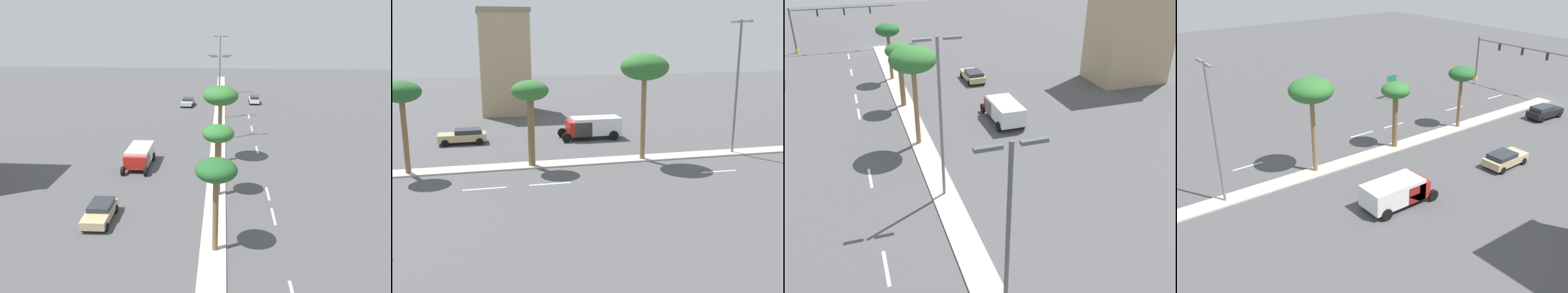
% 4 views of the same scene
% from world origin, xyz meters
% --- Properties ---
extents(ground_plane, '(160.00, 160.00, 0.00)m').
position_xyz_m(ground_plane, '(0.00, 38.49, 0.00)').
color(ground_plane, '#4C4C4F').
extents(lane_stripe_rear, '(0.20, 2.80, 0.01)m').
position_xyz_m(lane_stripe_rear, '(4.73, 21.24, 0.01)').
color(lane_stripe_rear, silver).
rests_on(lane_stripe_rear, ground).
extents(lane_stripe_outboard, '(0.20, 2.80, 0.01)m').
position_xyz_m(lane_stripe_outboard, '(4.73, 25.55, 0.01)').
color(lane_stripe_outboard, silver).
rests_on(lane_stripe_outboard, ground).
extents(lane_stripe_front, '(0.20, 2.80, 0.01)m').
position_xyz_m(lane_stripe_front, '(4.73, 38.12, 0.01)').
color(lane_stripe_front, silver).
rests_on(lane_stripe_front, ground).
extents(commercial_building, '(8.54, 6.34, 12.99)m').
position_xyz_m(commercial_building, '(-26.49, 24.62, 6.51)').
color(commercial_building, tan).
rests_on(commercial_building, ground).
extents(palm_tree_mid, '(2.76, 2.76, 6.59)m').
position_xyz_m(palm_tree_mid, '(0.13, 15.99, 5.75)').
color(palm_tree_mid, brown).
rests_on(palm_tree_mid, median_curb).
extents(palm_tree_near, '(2.76, 2.76, 6.45)m').
position_xyz_m(palm_tree_near, '(0.13, 24.90, 5.47)').
color(palm_tree_near, brown).
rests_on(palm_tree_near, median_curb).
extents(palm_tree_right, '(3.75, 3.75, 8.30)m').
position_xyz_m(palm_tree_right, '(0.23, 33.75, 7.26)').
color(palm_tree_right, olive).
rests_on(palm_tree_right, median_curb).
extents(street_lamp_inboard, '(2.90, 0.24, 10.86)m').
position_xyz_m(street_lamp_inboard, '(-0.00, 41.92, 6.41)').
color(street_lamp_inboard, slate).
rests_on(street_lamp_inboard, median_curb).
extents(sedan_tan_inboard, '(2.09, 4.35, 1.35)m').
position_xyz_m(sedan_tan_inboard, '(-8.97, 19.67, 0.74)').
color(sedan_tan_inboard, tan).
rests_on(sedan_tan_inboard, ground).
extents(box_truck, '(2.64, 5.82, 2.07)m').
position_xyz_m(box_truck, '(-8.32, 31.60, 1.19)').
color(box_truck, '#B21E19').
rests_on(box_truck, ground).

